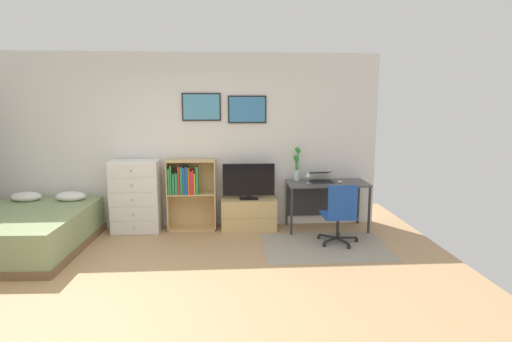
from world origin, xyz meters
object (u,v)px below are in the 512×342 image
(dresser, at_px, (136,196))
(television, at_px, (249,182))
(tv_stand, at_px, (249,214))
(desk, at_px, (326,190))
(laptop, at_px, (321,177))
(computer_mouse, at_px, (340,182))
(office_chair, at_px, (340,213))
(bed, at_px, (27,231))
(wine_glass, at_px, (308,175))
(bookshelf, at_px, (188,188))
(bamboo_vase, at_px, (297,165))

(dresser, height_order, television, dresser)
(tv_stand, relative_size, desk, 0.69)
(laptop, xyz_separation_m, computer_mouse, (0.27, -0.13, -0.04))
(television, height_order, office_chair, television)
(office_chair, bearing_deg, television, 146.66)
(bed, bearing_deg, laptop, 12.44)
(office_chair, height_order, wine_glass, wine_glass)
(bed, relative_size, computer_mouse, 18.88)
(bookshelf, xyz_separation_m, tv_stand, (0.93, -0.05, -0.41))
(laptop, bearing_deg, dresser, 174.86)
(desk, bearing_deg, computer_mouse, -33.33)
(television, bearing_deg, laptop, 1.05)
(computer_mouse, distance_m, bamboo_vase, 0.71)
(dresser, height_order, tv_stand, dresser)
(bamboo_vase, bearing_deg, bed, -166.97)
(tv_stand, height_order, bamboo_vase, bamboo_vase)
(bed, distance_m, bookshelf, 2.25)
(bookshelf, height_order, bamboo_vase, bamboo_vase)
(bookshelf, distance_m, television, 0.94)
(dresser, distance_m, tv_stand, 1.74)
(tv_stand, bearing_deg, bamboo_vase, 8.21)
(television, xyz_separation_m, bamboo_vase, (0.76, 0.13, 0.24))
(bamboo_vase, bearing_deg, office_chair, -63.72)
(desk, bearing_deg, bookshelf, 178.43)
(dresser, relative_size, television, 1.37)
(computer_mouse, distance_m, wine_glass, 0.51)
(office_chair, bearing_deg, bamboo_vase, 115.96)
(computer_mouse, relative_size, bamboo_vase, 0.20)
(office_chair, xyz_separation_m, wine_glass, (-0.32, 0.67, 0.42))
(laptop, distance_m, wine_glass, 0.28)
(bamboo_vase, xyz_separation_m, wine_glass, (0.13, -0.25, -0.12))
(laptop, height_order, bamboo_vase, bamboo_vase)
(bookshelf, relative_size, desk, 0.88)
(dresser, height_order, desk, dresser)
(desk, relative_size, office_chair, 1.43)
(bed, bearing_deg, wine_glass, 10.98)
(office_chair, bearing_deg, tv_stand, 145.93)
(dresser, distance_m, desk, 2.92)
(computer_mouse, xyz_separation_m, bamboo_vase, (-0.63, 0.24, 0.23))
(television, xyz_separation_m, computer_mouse, (1.39, -0.11, 0.00))
(bamboo_vase, bearing_deg, desk, -15.51)
(bookshelf, height_order, desk, bookshelf)
(wine_glass, bearing_deg, desk, 23.05)
(bed, height_order, office_chair, office_chair)
(bed, xyz_separation_m, bamboo_vase, (3.75, 0.87, 0.73))
(dresser, distance_m, laptop, 2.84)
(television, xyz_separation_m, office_chair, (1.22, -0.79, -0.30))
(desk, bearing_deg, bed, -169.92)
(dresser, xyz_separation_m, bamboo_vase, (2.47, 0.12, 0.44))
(office_chair, bearing_deg, wine_glass, 115.58)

